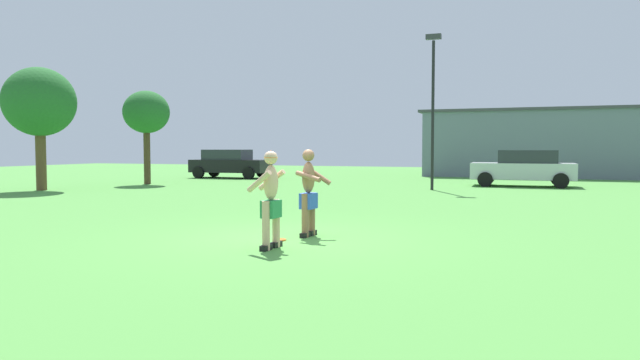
{
  "coord_description": "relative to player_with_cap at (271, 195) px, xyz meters",
  "views": [
    {
      "loc": [
        4.32,
        -9.74,
        1.69
      ],
      "look_at": [
        0.25,
        1.14,
        1.04
      ],
      "focal_mm": 32.36,
      "sensor_mm": 36.0,
      "label": 1
    }
  ],
  "objects": [
    {
      "name": "frisbee",
      "position": [
        -0.22,
        0.82,
        -0.88
      ],
      "size": [
        0.25,
        0.25,
        0.03
      ],
      "primitive_type": "cylinder",
      "color": "orange",
      "rests_on": "ground_plane"
    },
    {
      "name": "car_black_near_post",
      "position": [
        -11.83,
        19.6,
        -0.07
      ],
      "size": [
        4.39,
        2.21,
        1.58
      ],
      "color": "black",
      "rests_on": "ground_plane"
    },
    {
      "name": "outbuilding_behind_lot",
      "position": [
        4.44,
        27.26,
        1.06
      ],
      "size": [
        13.52,
        5.02,
        3.89
      ],
      "color": "slate",
      "rests_on": "ground_plane"
    },
    {
      "name": "player_in_blue",
      "position": [
        0.1,
        1.48,
        -0.02
      ],
      "size": [
        0.58,
        0.65,
        1.66
      ],
      "color": "black",
      "rests_on": "ground_plane"
    },
    {
      "name": "player_with_cap",
      "position": [
        0.0,
        0.0,
        0.0
      ],
      "size": [
        0.55,
        0.64,
        1.65
      ],
      "color": "black",
      "rests_on": "ground_plane"
    },
    {
      "name": "tree_right_field",
      "position": [
        -14.18,
        8.78,
        2.56
      ],
      "size": [
        2.76,
        2.76,
        4.84
      ],
      "color": "brown",
      "rests_on": "ground_plane"
    },
    {
      "name": "lamp_post",
      "position": [
        0.27,
        14.42,
        2.84
      ],
      "size": [
        0.6,
        0.24,
        6.16
      ],
      "color": "black",
      "rests_on": "ground_plane"
    },
    {
      "name": "ground_plane",
      "position": [
        -0.2,
        1.07,
        -0.89
      ],
      "size": [
        80.0,
        80.0,
        0.0
      ],
      "primitive_type": "plane",
      "color": "#4C8E3D"
    },
    {
      "name": "tree_left_field",
      "position": [
        -12.71,
        13.49,
        2.38
      ],
      "size": [
        2.11,
        2.11,
        4.3
      ],
      "color": "#4C3823",
      "rests_on": "ground_plane"
    },
    {
      "name": "car_silver_far_end",
      "position": [
        3.66,
        17.93,
        -0.07
      ],
      "size": [
        4.34,
        2.1,
        1.58
      ],
      "color": "silver",
      "rests_on": "ground_plane"
    }
  ]
}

